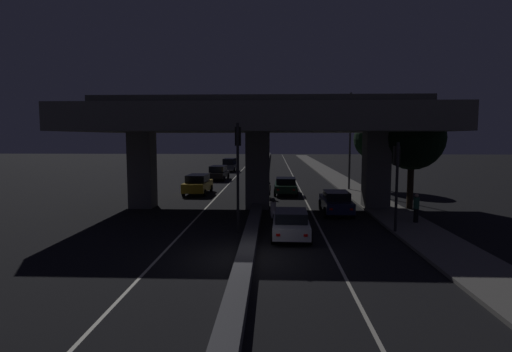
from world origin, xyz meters
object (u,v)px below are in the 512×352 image
at_px(car_white_lead, 291,223).
at_px(traffic_light_right_of_median, 397,172).
at_px(car_black_second_oncoming, 218,173).
at_px(street_lamp, 347,134).
at_px(motorcycle_white_filtering_near, 273,212).
at_px(car_taxi_yellow_lead_oncoming, 198,184).
at_px(car_dark_blue_fourth_oncoming, 254,161).
at_px(pedestrian_on_sidewalk, 416,208).
at_px(car_dark_blue_second, 336,202).
at_px(traffic_light_left_of_median, 238,159).
at_px(motorcycle_black_filtering_mid, 269,192).
at_px(car_dark_green_third, 286,186).
at_px(car_grey_third_oncoming, 230,164).

bearing_deg(car_white_lead, traffic_light_right_of_median, -78.57).
bearing_deg(car_black_second_oncoming, street_lamp, 59.12).
distance_m(street_lamp, motorcycle_white_filtering_near, 16.30).
height_order(car_black_second_oncoming, motorcycle_white_filtering_near, car_black_second_oncoming).
relative_size(car_taxi_yellow_lead_oncoming, car_dark_blue_fourth_oncoming, 1.10).
distance_m(car_white_lead, car_dark_blue_fourth_oncoming, 48.47).
distance_m(car_white_lead, pedestrian_on_sidewalk, 7.73).
height_order(traffic_light_right_of_median, car_taxi_yellow_lead_oncoming, traffic_light_right_of_median).
distance_m(car_dark_blue_second, car_black_second_oncoming, 22.33).
height_order(traffic_light_left_of_median, pedestrian_on_sidewalk, traffic_light_left_of_median).
bearing_deg(car_dark_blue_fourth_oncoming, motorcycle_black_filtering_mid, 7.28).
distance_m(car_dark_green_third, motorcycle_white_filtering_near, 11.68).
bearing_deg(traffic_light_left_of_median, motorcycle_white_filtering_near, 51.33).
bearing_deg(traffic_light_left_of_median, pedestrian_on_sidewalk, 12.25).
height_order(car_dark_green_third, car_black_second_oncoming, car_black_second_oncoming).
bearing_deg(car_black_second_oncoming, car_dark_green_third, 36.14).
relative_size(traffic_light_right_of_median, car_dark_blue_second, 1.03).
relative_size(car_dark_blue_second, car_dark_green_third, 1.03).
bearing_deg(car_dark_blue_second, car_dark_green_third, 19.23).
distance_m(traffic_light_left_of_median, traffic_light_right_of_median, 7.98).
bearing_deg(traffic_light_left_of_median, car_dark_blue_second, 41.53).
xyz_separation_m(traffic_light_left_of_median, traffic_light_right_of_median, (7.96, 0.01, -0.63)).
height_order(car_white_lead, car_dark_blue_fourth_oncoming, car_dark_blue_fourth_oncoming).
bearing_deg(motorcycle_black_filtering_mid, traffic_light_right_of_median, -149.87).
bearing_deg(street_lamp, motorcycle_black_filtering_mid, -143.47).
bearing_deg(car_black_second_oncoming, car_white_lead, 18.03).
height_order(traffic_light_left_of_median, motorcycle_white_filtering_near, traffic_light_left_of_median).
height_order(traffic_light_right_of_median, motorcycle_black_filtering_mid, traffic_light_right_of_median).
xyz_separation_m(traffic_light_left_of_median, car_dark_green_third, (2.88, 13.88, -3.05)).
xyz_separation_m(street_lamp, car_dark_blue_second, (-2.67, -11.28, -4.40)).
distance_m(traffic_light_left_of_median, car_taxi_yellow_lead_oncoming, 14.90).
bearing_deg(car_black_second_oncoming, motorcycle_white_filtering_near, 18.06).
bearing_deg(car_grey_third_oncoming, car_white_lead, 13.38).
bearing_deg(car_white_lead, traffic_light_left_of_median, 72.10).
xyz_separation_m(car_dark_blue_second, car_black_second_oncoming, (-10.26, 19.84, 0.09)).
xyz_separation_m(traffic_light_left_of_median, car_grey_third_oncoming, (-4.43, 36.67, -2.81)).
xyz_separation_m(traffic_light_right_of_median, car_dark_blue_second, (-2.17, 5.12, -2.38)).
distance_m(traffic_light_left_of_median, car_black_second_oncoming, 25.54).
height_order(street_lamp, motorcycle_black_filtering_mid, street_lamp).
distance_m(car_white_lead, motorcycle_black_filtering_mid, 12.21).
distance_m(car_grey_third_oncoming, car_dark_blue_fourth_oncoming, 11.13).
xyz_separation_m(car_taxi_yellow_lead_oncoming, motorcycle_black_filtering_mid, (6.17, -2.60, -0.28)).
bearing_deg(traffic_light_left_of_median, car_dark_green_third, 78.29).
xyz_separation_m(car_black_second_oncoming, car_dark_blue_fourth_oncoming, (3.11, 22.40, 0.07)).
bearing_deg(car_dark_blue_second, motorcycle_white_filtering_near, 126.61).
bearing_deg(car_black_second_oncoming, car_dark_blue_fourth_oncoming, 174.74).
bearing_deg(motorcycle_white_filtering_near, car_dark_blue_fourth_oncoming, 0.57).
bearing_deg(car_grey_third_oncoming, motorcycle_black_filtering_mid, 15.73).
xyz_separation_m(street_lamp, car_white_lead, (-5.80, -17.34, -4.48)).
bearing_deg(street_lamp, car_taxi_yellow_lead_oncoming, -168.91).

